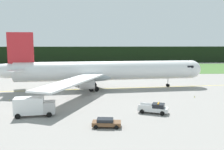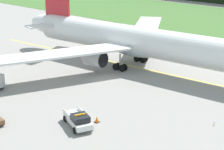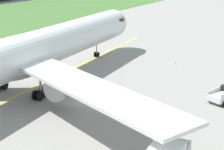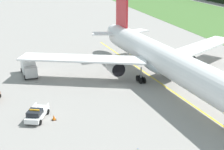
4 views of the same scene
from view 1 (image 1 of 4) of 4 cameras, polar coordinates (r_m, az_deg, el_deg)
name	(u,v)px [view 1 (image 1 of 4)]	position (r m, az deg, el deg)	size (l,w,h in m)	color
ground	(96,95)	(58.16, -3.72, -4.83)	(320.00, 320.00, 0.00)	gray
grass_verge	(96,68)	(117.82, -3.69, 1.54)	(320.00, 46.14, 0.04)	#41682F
distant_tree_line	(96,55)	(150.58, -3.70, 4.77)	(288.00, 4.29, 10.02)	black
taxiway_centerline_main	(105,89)	(66.59, -1.60, -3.21)	(75.75, 0.30, 0.01)	yellow
airliner	(102,71)	(65.76, -2.32, 0.91)	(56.96, 50.55, 15.14)	silver
ops_pickup_truck	(154,108)	(44.40, 9.88, -7.68)	(5.63, 3.88, 1.94)	silver
catering_truck	(34,106)	(43.88, -17.95, -6.99)	(6.96, 3.36, 3.44)	#B9B6B6
staff_car	(106,122)	(36.90, -1.38, -11.10)	(4.46, 2.42, 1.30)	brown
apron_cone	(156,107)	(46.97, 10.19, -7.48)	(0.64, 0.64, 0.80)	black
taxiway_edge_light_east	(195,97)	(58.85, 18.83, -4.84)	(0.12, 0.12, 0.45)	yellow
taxiway_edge_light_west	(9,99)	(57.71, -22.99, -5.31)	(0.12, 0.12, 0.40)	yellow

